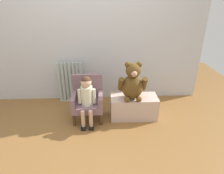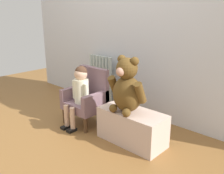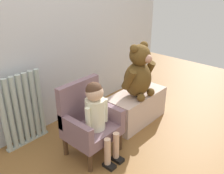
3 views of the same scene
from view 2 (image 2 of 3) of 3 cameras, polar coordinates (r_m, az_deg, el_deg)
The scene contains 7 objects.
ground_plane at distance 2.84m, azimuth -12.33°, elevation -10.89°, with size 6.00×6.00×0.00m, color brown.
back_wall at distance 3.29m, azimuth 3.26°, elevation 15.11°, with size 3.80×0.05×2.40m, color silver.
radiator at distance 3.56m, azimuth -2.62°, elevation 1.46°, with size 0.43×0.05×0.71m.
child_armchair at distance 3.00m, azimuth -5.65°, elevation -2.38°, with size 0.45×0.39×0.67m.
child_figure at distance 2.88m, azimuth -7.38°, elevation -0.20°, with size 0.25×0.35×0.71m.
low_bench at distance 2.60m, azimuth 4.57°, elevation -9.03°, with size 0.70×0.33×0.34m, color beige.
large_teddy_bear at distance 2.44m, azimuth 3.43°, elevation -0.21°, with size 0.41×0.29×0.56m.
Camera 2 is at (2.10, -1.38, 1.32)m, focal length 40.00 mm.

